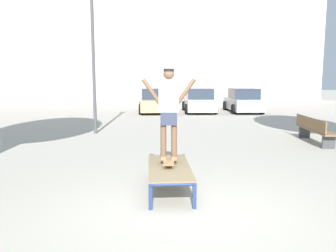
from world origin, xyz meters
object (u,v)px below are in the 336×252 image
at_px(skater, 169,108).
at_px(light_post, 93,31).
at_px(skateboard, 169,161).
at_px(car_tan, 155,101).
at_px(car_white, 199,101).
at_px(skate_box, 169,169).
at_px(car_silver, 243,101).
at_px(park_bench, 314,129).

bearing_deg(skater, light_post, 112.43).
height_order(skateboard, car_tan, car_tan).
xyz_separation_m(skater, car_white, (2.13, 14.84, -0.84)).
relative_size(skate_box, car_silver, 0.46).
relative_size(car_white, light_post, 0.72).
relative_size(car_tan, car_white, 1.02).
bearing_deg(light_post, skate_box, -67.90).
height_order(car_white, car_silver, same).
distance_m(skater, park_bench, 6.69).
relative_size(skate_box, skateboard, 2.40).
bearing_deg(car_silver, car_white, -179.31).
distance_m(skateboard, car_silver, 15.66).
relative_size(skater, park_bench, 0.70).
relative_size(skater, car_silver, 0.40).
relative_size(car_tan, car_silver, 1.02).
xyz_separation_m(skateboard, car_white, (2.13, 14.84, 0.15)).
relative_size(car_white, park_bench, 1.74).
xyz_separation_m(car_white, park_bench, (2.67, -10.31, -0.24)).
distance_m(skate_box, skater, 1.12).
distance_m(park_bench, light_post, 8.46).
bearing_deg(car_tan, car_silver, 1.18).
bearing_deg(light_post, skateboard, -67.58).
bearing_deg(car_white, skateboard, -98.15).
height_order(skate_box, skater, skater).
distance_m(car_tan, park_bench, 11.59).
relative_size(skate_box, skater, 1.14).
bearing_deg(light_post, car_white, 59.85).
distance_m(skate_box, car_white, 15.11).
height_order(skate_box, park_bench, park_bench).
relative_size(skateboard, skater, 0.47).
bearing_deg(car_silver, car_tan, -178.82).
height_order(skater, light_post, light_post).
bearing_deg(skateboard, car_white, 81.85).
height_order(skateboard, skater, skater).
bearing_deg(skateboard, car_silver, 71.72).
distance_m(skater, car_tan, 14.79).
bearing_deg(car_tan, skateboard, -87.45).
bearing_deg(light_post, car_silver, 47.61).
relative_size(skateboard, car_white, 0.19).
distance_m(skate_box, light_post, 7.95).
bearing_deg(skateboard, skate_box, -87.59).
bearing_deg(light_post, skater, -67.57).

